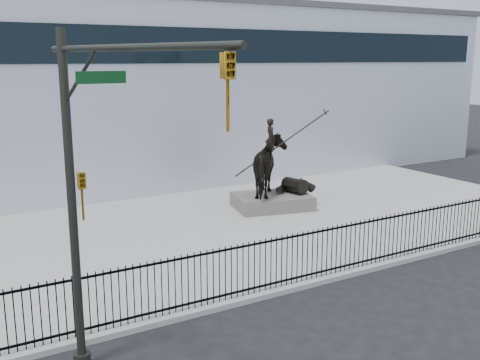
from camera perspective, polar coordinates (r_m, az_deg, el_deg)
ground at (r=15.89m, az=10.17°, el=-11.79°), size 120.00×120.00×0.00m
plaza at (r=21.27m, az=-2.28°, el=-5.12°), size 30.00×12.00×0.15m
building at (r=32.39m, az=-13.55°, el=8.52°), size 44.00×14.00×9.00m
picket_fence at (r=16.45m, az=7.42°, el=-7.47°), size 22.10×0.10×1.50m
statue_plinth at (r=24.01m, az=3.29°, el=-2.18°), size 3.57×2.84×0.59m
equestrian_statue at (r=23.70m, az=3.47°, el=1.42°), size 3.94×2.92×3.42m
traffic_signal_left at (r=10.90m, az=-14.50°, el=-0.84°), size 1.52×4.84×7.00m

